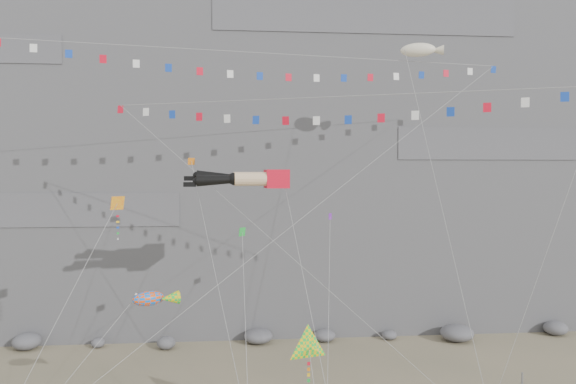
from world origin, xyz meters
name	(u,v)px	position (x,y,z in m)	size (l,w,h in m)	color
cliff	(253,88)	(0.00, 32.00, 25.00)	(80.00, 28.00, 50.00)	slate
talus_boulders	(258,337)	(0.00, 17.00, 0.60)	(60.00, 3.00, 1.20)	slate
legs_kite	(248,179)	(-1.11, 5.30, 14.85)	(8.68, 15.80, 20.94)	red
flag_banner_upper	(274,54)	(0.85, 8.18, 23.91)	(36.13, 15.68, 31.25)	red
flag_banner_lower	(332,97)	(4.15, 2.31, 20.04)	(28.50, 11.74, 22.54)	red
harlequin_kite	(117,204)	(-9.24, 2.56, 13.34)	(6.86, 6.62, 15.62)	red
fish_windsock	(148,299)	(-6.90, -0.61, 8.12)	(9.12, 4.23, 11.38)	#FF4C0D
delta_kite	(309,347)	(2.02, -2.74, 5.75)	(2.50, 6.43, 8.17)	yellow
blimp_windsock	(418,51)	(11.94, 9.22, 24.57)	(3.92, 11.48, 26.69)	#F4E8C8
small_kite_a	(192,166)	(-5.12, 8.87, 15.76)	(5.08, 16.00, 22.70)	orange
small_kite_b	(330,221)	(4.63, 5.92, 11.88)	(2.65, 11.95, 16.77)	purple
small_kite_c	(242,234)	(-1.53, 3.39, 11.29)	(1.27, 12.21, 16.19)	green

